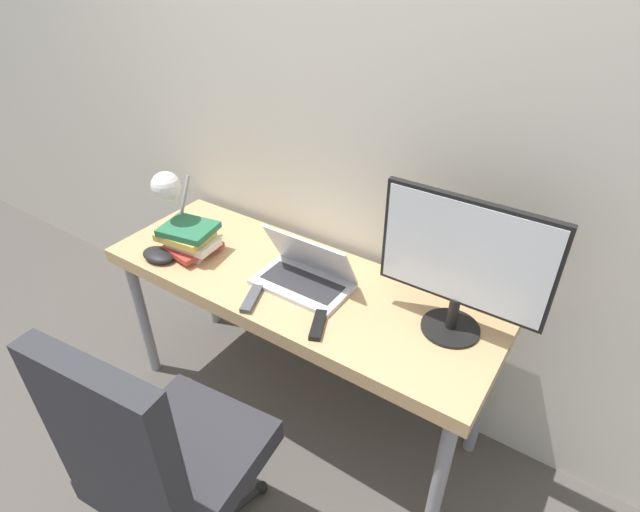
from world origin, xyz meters
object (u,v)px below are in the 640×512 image
object	(u,v)px
book_stack	(190,239)
game_controller	(159,255)
monitor	(463,262)
office_chair	(159,459)
laptop	(305,274)
desk_lamp	(170,191)

from	to	relation	value
book_stack	game_controller	bearing A→B (deg)	-126.82
monitor	office_chair	size ratio (longest dim) A/B	0.51
laptop	monitor	world-z (taller)	monitor
desk_lamp	office_chair	world-z (taller)	office_chair
laptop	desk_lamp	world-z (taller)	desk_lamp
office_chair	game_controller	bearing A→B (deg)	137.18
desk_lamp	laptop	bearing A→B (deg)	6.19
office_chair	game_controller	world-z (taller)	office_chair
office_chair	book_stack	world-z (taller)	office_chair
monitor	game_controller	size ratio (longest dim) A/B	3.63
office_chair	laptop	bearing A→B (deg)	92.55
book_stack	office_chair	bearing A→B (deg)	-51.43
office_chair	book_stack	xyz separation A→B (m)	(-0.56, 0.70, 0.19)
laptop	book_stack	world-z (taller)	laptop
laptop	monitor	xyz separation A→B (m)	(0.57, 0.07, 0.24)
monitor	game_controller	world-z (taller)	monitor
desk_lamp	book_stack	size ratio (longest dim) A/B	1.38
monitor	desk_lamp	distance (m)	1.20
game_controller	book_stack	bearing A→B (deg)	53.18
laptop	monitor	bearing A→B (deg)	6.86
monitor	office_chair	bearing A→B (deg)	-121.73
office_chair	game_controller	xyz separation A→B (m)	(-0.64, 0.59, 0.14)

